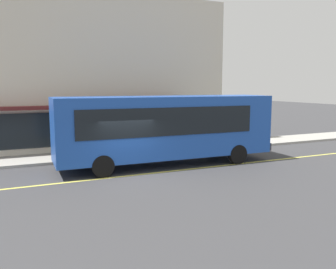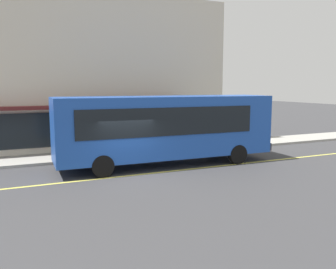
# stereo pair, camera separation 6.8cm
# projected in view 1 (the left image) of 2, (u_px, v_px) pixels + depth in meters

# --- Properties ---
(ground) EXTENTS (120.00, 120.00, 0.00)m
(ground) POSITION_uv_depth(u_px,v_px,m) (128.00, 176.00, 15.83)
(ground) COLOR #38383A
(sidewalk) EXTENTS (80.00, 2.68, 0.15)m
(sidewalk) POSITION_uv_depth(u_px,v_px,m) (101.00, 155.00, 20.36)
(sidewalk) COLOR #9E9B93
(sidewalk) RESTS_ON ground
(lane_centre_stripe) EXTENTS (36.00, 0.16, 0.01)m
(lane_centre_stripe) POSITION_uv_depth(u_px,v_px,m) (128.00, 176.00, 15.83)
(lane_centre_stripe) COLOR #D8D14C
(lane_centre_stripe) RESTS_ON ground
(storefront_building) EXTENTS (23.26, 12.25, 9.64)m
(storefront_building) POSITION_uv_depth(u_px,v_px,m) (39.00, 74.00, 25.10)
(storefront_building) COLOR beige
(storefront_building) RESTS_ON ground
(bus) EXTENTS (11.18, 2.81, 3.50)m
(bus) POSITION_uv_depth(u_px,v_px,m) (167.00, 126.00, 17.74)
(bus) COLOR #1E4CAD
(bus) RESTS_ON ground
(traffic_light) EXTENTS (0.30, 0.52, 3.20)m
(traffic_light) POSITION_uv_depth(u_px,v_px,m) (109.00, 113.00, 19.58)
(traffic_light) COLOR #2D2D33
(traffic_light) RESTS_ON sidewalk
(pedestrian_at_corner) EXTENTS (0.34, 0.34, 1.65)m
(pedestrian_at_corner) POSITION_uv_depth(u_px,v_px,m) (184.00, 133.00, 21.82)
(pedestrian_at_corner) COLOR black
(pedestrian_at_corner) RESTS_ON sidewalk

